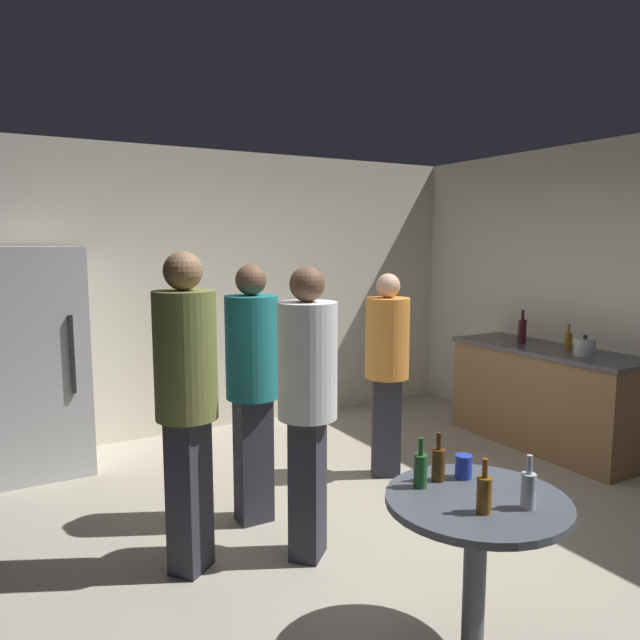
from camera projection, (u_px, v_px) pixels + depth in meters
ground_plane at (375, 541)px, 3.81m from camera, size 5.20×5.20×0.10m
wall_back at (223, 291)px, 5.90m from camera, size 5.32×0.06×2.70m
refrigerator at (39, 361)px, 4.74m from camera, size 0.70×0.68×1.80m
kitchen_counter at (546, 397)px, 5.39m from camera, size 0.64×1.78×0.90m
kettle at (585, 347)px, 4.95m from camera, size 0.24×0.17×0.18m
wine_bottle_on_counter at (522, 331)px, 5.54m from camera, size 0.08×0.08×0.31m
beer_bottle_on_counter at (568, 341)px, 5.20m from camera, size 0.06×0.06×0.23m
foreground_table at (476, 520)px, 2.62m from camera, size 0.80×0.80×0.73m
beer_bottle_amber at (484, 493)px, 2.45m from camera, size 0.06×0.06×0.23m
beer_bottle_brown at (438, 463)px, 2.79m from camera, size 0.06×0.06×0.23m
beer_bottle_green at (420, 469)px, 2.71m from camera, size 0.06×0.06×0.23m
beer_bottle_clear at (528, 489)px, 2.49m from camera, size 0.06×0.06×0.23m
plastic_cup_blue at (464, 466)px, 2.82m from camera, size 0.08×0.08×0.11m
person_in_teal_shirt at (252, 374)px, 3.87m from camera, size 0.34×0.34×1.70m
person_in_white_shirt at (307, 391)px, 3.41m from camera, size 0.48×0.48×1.70m
person_in_orange_shirt at (387, 359)px, 4.65m from camera, size 0.47×0.47×1.60m
person_in_olive_shirt at (186, 387)px, 3.26m from camera, size 0.48×0.48×1.79m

